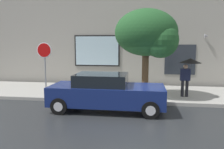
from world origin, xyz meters
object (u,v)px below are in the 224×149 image
object	(u,v)px
parked_car	(106,92)
street_tree	(149,34)
stop_sign	(45,58)
pedestrian_with_umbrella	(189,66)
fire_hydrant	(106,90)

from	to	relation	value
parked_car	street_tree	xyz separation A→B (m)	(1.67, 1.90, 2.34)
stop_sign	pedestrian_with_umbrella	bearing A→B (deg)	3.86
parked_car	stop_sign	distance (m)	3.95
street_tree	stop_sign	size ratio (longest dim) A/B	1.59
stop_sign	parked_car	bearing A→B (deg)	-27.19
stop_sign	fire_hydrant	bearing A→B (deg)	-1.86
fire_hydrant	parked_car	bearing A→B (deg)	-80.57
parked_car	street_tree	world-z (taller)	street_tree
parked_car	fire_hydrant	distance (m)	1.65
parked_car	fire_hydrant	world-z (taller)	parked_car
parked_car	stop_sign	world-z (taller)	stop_sign
street_tree	stop_sign	distance (m)	5.13
parked_car	stop_sign	bearing A→B (deg)	152.81
fire_hydrant	street_tree	world-z (taller)	street_tree
pedestrian_with_umbrella	parked_car	bearing A→B (deg)	-148.44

